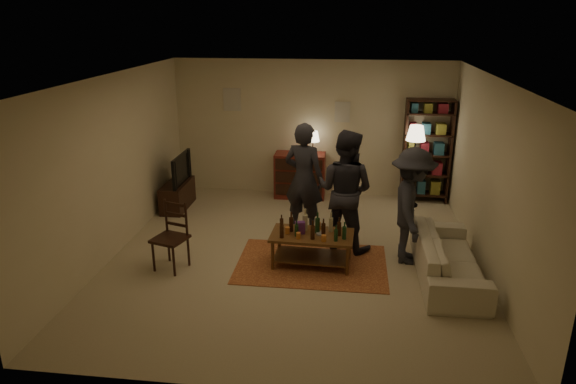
% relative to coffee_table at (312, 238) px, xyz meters
% --- Properties ---
extents(floor, '(6.00, 6.00, 0.00)m').
position_rel_coffee_table_xyz_m(floor, '(-0.27, 0.24, -0.43)').
color(floor, '#C6B793').
rests_on(floor, ground).
extents(room_shell, '(6.00, 6.00, 6.00)m').
position_rel_coffee_table_xyz_m(room_shell, '(-0.92, 3.22, 1.39)').
color(room_shell, beige).
rests_on(room_shell, ground).
extents(rug, '(2.20, 1.50, 0.01)m').
position_rel_coffee_table_xyz_m(rug, '(0.00, 0.00, -0.42)').
color(rug, maroon).
rests_on(rug, ground).
extents(coffee_table, '(1.22, 0.70, 0.83)m').
position_rel_coffee_table_xyz_m(coffee_table, '(0.00, 0.00, 0.00)').
color(coffee_table, brown).
rests_on(coffee_table, ground).
extents(dining_chair, '(0.55, 0.55, 1.01)m').
position_rel_coffee_table_xyz_m(dining_chair, '(-1.99, -0.31, 0.11)').
color(dining_chair, black).
rests_on(dining_chair, ground).
extents(tv_stand, '(0.40, 1.00, 1.06)m').
position_rel_coffee_table_xyz_m(tv_stand, '(-2.72, 2.04, -0.04)').
color(tv_stand, black).
rests_on(tv_stand, ground).
extents(dresser, '(1.00, 0.50, 1.36)m').
position_rel_coffee_table_xyz_m(dresser, '(-0.47, 2.95, 0.05)').
color(dresser, maroon).
rests_on(dresser, ground).
extents(bookshelf, '(0.90, 0.34, 2.02)m').
position_rel_coffee_table_xyz_m(bookshelf, '(1.97, 3.02, 0.61)').
color(bookshelf, black).
rests_on(bookshelf, ground).
extents(floor_lamp, '(0.36, 0.36, 1.57)m').
position_rel_coffee_table_xyz_m(floor_lamp, '(1.71, 2.70, 0.90)').
color(floor_lamp, black).
rests_on(floor_lamp, ground).
extents(sofa, '(0.81, 2.08, 0.61)m').
position_rel_coffee_table_xyz_m(sofa, '(1.93, -0.16, -0.12)').
color(sofa, beige).
rests_on(sofa, ground).
extents(person_left, '(0.80, 0.65, 1.89)m').
position_rel_coffee_table_xyz_m(person_left, '(-0.23, 1.20, 0.52)').
color(person_left, '#24242C').
rests_on(person_left, ground).
extents(person_right, '(1.13, 1.02, 1.90)m').
position_rel_coffee_table_xyz_m(person_right, '(0.45, 0.68, 0.52)').
color(person_right, '#25242B').
rests_on(person_right, ground).
extents(person_by_sofa, '(0.69, 1.15, 1.74)m').
position_rel_coffee_table_xyz_m(person_by_sofa, '(1.43, 0.31, 0.44)').
color(person_by_sofa, '#282931').
rests_on(person_by_sofa, ground).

